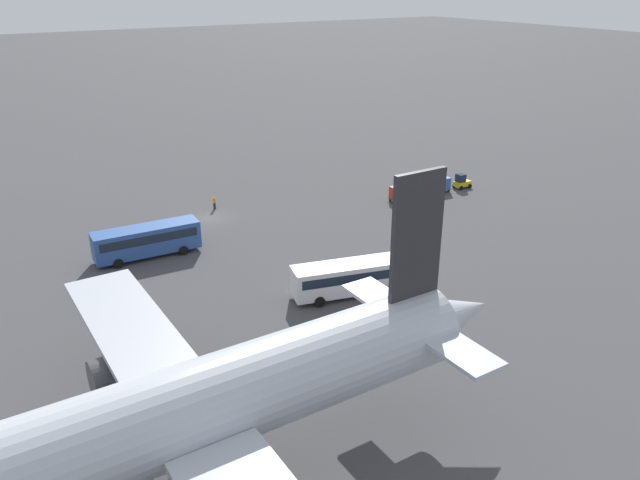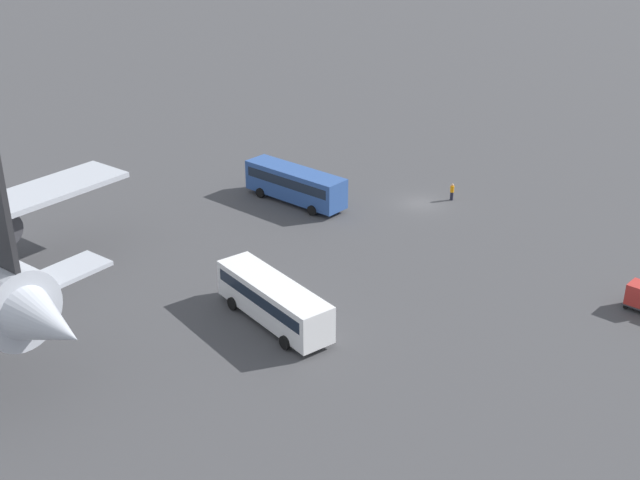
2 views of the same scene
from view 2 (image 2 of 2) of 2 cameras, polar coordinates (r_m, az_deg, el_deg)
ground_plane at (r=79.64m, az=7.20°, el=2.59°), size 600.00×600.00×0.00m
shuttle_bus_near at (r=78.69m, az=-1.78°, el=4.08°), size 11.26×3.54×3.39m
shuttle_bus_far at (r=57.94m, az=-3.33°, el=-4.19°), size 11.31×5.34×3.24m
worker_person at (r=80.63m, az=9.37°, el=3.40°), size 0.38×0.38×1.74m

